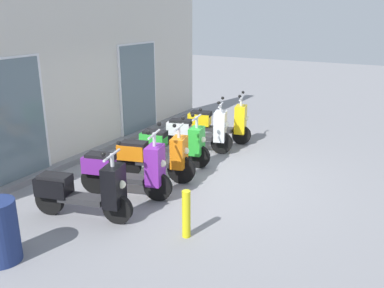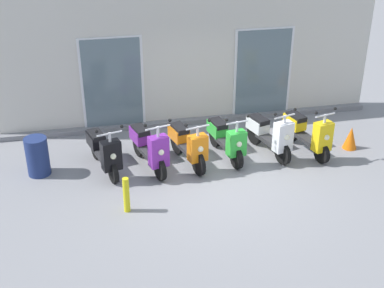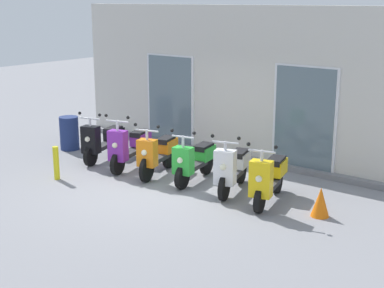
{
  "view_description": "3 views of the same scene",
  "coord_description": "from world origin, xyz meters",
  "px_view_note": "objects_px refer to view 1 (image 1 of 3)",
  "views": [
    {
      "loc": [
        -6.31,
        -3.31,
        3.03
      ],
      "look_at": [
        0.08,
        0.3,
        0.64
      ],
      "focal_mm": 38.23,
      "sensor_mm": 36.0,
      "label": 1
    },
    {
      "loc": [
        -2.43,
        -8.97,
        5.61
      ],
      "look_at": [
        -0.44,
        0.49,
        0.62
      ],
      "focal_mm": 49.48,
      "sensor_mm": 36.0,
      "label": 2
    },
    {
      "loc": [
        7.05,
        -7.73,
        3.64
      ],
      "look_at": [
        0.61,
        0.56,
        0.89
      ],
      "focal_mm": 52.24,
      "sensor_mm": 36.0,
      "label": 3
    }
  ],
  "objects_px": {
    "scooter_black": "(84,191)",
    "scooter_yellow": "(220,123)",
    "curb_bollard": "(186,214)",
    "traffic_cone": "(238,122)",
    "scooter_white": "(200,131)",
    "scooter_purple": "(127,170)",
    "scooter_orange": "(155,156)",
    "scooter_green": "(174,144)"
  },
  "relations": [
    {
      "from": "scooter_black",
      "to": "scooter_yellow",
      "type": "xyz_separation_m",
      "value": [
        4.46,
        -0.12,
        0.02
      ]
    },
    {
      "from": "scooter_black",
      "to": "curb_bollard",
      "type": "height_order",
      "value": "scooter_black"
    },
    {
      "from": "scooter_yellow",
      "to": "traffic_cone",
      "type": "bearing_deg",
      "value": -1.34
    },
    {
      "from": "scooter_white",
      "to": "scooter_yellow",
      "type": "bearing_deg",
      "value": -6.12
    },
    {
      "from": "scooter_purple",
      "to": "scooter_orange",
      "type": "height_order",
      "value": "scooter_purple"
    },
    {
      "from": "scooter_purple",
      "to": "scooter_orange",
      "type": "relative_size",
      "value": 1.04
    },
    {
      "from": "scooter_black",
      "to": "scooter_green",
      "type": "relative_size",
      "value": 1.02
    },
    {
      "from": "scooter_purple",
      "to": "scooter_white",
      "type": "bearing_deg",
      "value": 1.37
    },
    {
      "from": "scooter_yellow",
      "to": "curb_bollard",
      "type": "xyz_separation_m",
      "value": [
        -4.16,
        -1.49,
        -0.14
      ]
    },
    {
      "from": "scooter_black",
      "to": "traffic_cone",
      "type": "distance_m",
      "value": 5.51
    },
    {
      "from": "scooter_black",
      "to": "scooter_yellow",
      "type": "distance_m",
      "value": 4.47
    },
    {
      "from": "scooter_black",
      "to": "scooter_purple",
      "type": "bearing_deg",
      "value": -5.48
    },
    {
      "from": "scooter_white",
      "to": "curb_bollard",
      "type": "xyz_separation_m",
      "value": [
        -3.31,
        -1.58,
        -0.14
      ]
    },
    {
      "from": "scooter_purple",
      "to": "scooter_green",
      "type": "relative_size",
      "value": 1.04
    },
    {
      "from": "scooter_orange",
      "to": "scooter_yellow",
      "type": "bearing_deg",
      "value": -0.65
    },
    {
      "from": "scooter_black",
      "to": "traffic_cone",
      "type": "xyz_separation_m",
      "value": [
        5.51,
        -0.14,
        -0.2
      ]
    },
    {
      "from": "scooter_black",
      "to": "scooter_orange",
      "type": "distance_m",
      "value": 1.76
    },
    {
      "from": "scooter_orange",
      "to": "curb_bollard",
      "type": "relative_size",
      "value": 2.21
    },
    {
      "from": "scooter_white",
      "to": "scooter_black",
      "type": "bearing_deg",
      "value": 179.59
    },
    {
      "from": "scooter_green",
      "to": "traffic_cone",
      "type": "bearing_deg",
      "value": -3.73
    },
    {
      "from": "scooter_yellow",
      "to": "scooter_purple",
      "type": "bearing_deg",
      "value": 179.56
    },
    {
      "from": "scooter_yellow",
      "to": "scooter_white",
      "type": "bearing_deg",
      "value": 173.88
    },
    {
      "from": "scooter_white",
      "to": "scooter_purple",
      "type": "bearing_deg",
      "value": -178.63
    },
    {
      "from": "scooter_purple",
      "to": "scooter_yellow",
      "type": "height_order",
      "value": "scooter_purple"
    },
    {
      "from": "scooter_orange",
      "to": "traffic_cone",
      "type": "relative_size",
      "value": 2.98
    },
    {
      "from": "scooter_black",
      "to": "scooter_purple",
      "type": "xyz_separation_m",
      "value": [
        0.94,
        -0.09,
        0.03
      ]
    },
    {
      "from": "scooter_green",
      "to": "curb_bollard",
      "type": "relative_size",
      "value": 2.21
    },
    {
      "from": "scooter_orange",
      "to": "curb_bollard",
      "type": "height_order",
      "value": "scooter_orange"
    },
    {
      "from": "scooter_purple",
      "to": "scooter_green",
      "type": "distance_m",
      "value": 1.7
    },
    {
      "from": "scooter_black",
      "to": "scooter_green",
      "type": "bearing_deg",
      "value": 0.99
    },
    {
      "from": "traffic_cone",
      "to": "scooter_yellow",
      "type": "bearing_deg",
      "value": 178.66
    },
    {
      "from": "scooter_black",
      "to": "scooter_yellow",
      "type": "relative_size",
      "value": 1.01
    },
    {
      "from": "scooter_yellow",
      "to": "traffic_cone",
      "type": "height_order",
      "value": "scooter_yellow"
    },
    {
      "from": "scooter_purple",
      "to": "scooter_yellow",
      "type": "distance_m",
      "value": 3.53
    },
    {
      "from": "scooter_orange",
      "to": "traffic_cone",
      "type": "distance_m",
      "value": 3.76
    },
    {
      "from": "scooter_black",
      "to": "curb_bollard",
      "type": "relative_size",
      "value": 2.24
    },
    {
      "from": "scooter_black",
      "to": "curb_bollard",
      "type": "bearing_deg",
      "value": -79.23
    },
    {
      "from": "scooter_black",
      "to": "scooter_orange",
      "type": "xyz_separation_m",
      "value": [
        1.76,
        -0.09,
        0.02
      ]
    },
    {
      "from": "scooter_yellow",
      "to": "scooter_orange",
      "type": "bearing_deg",
      "value": 179.35
    },
    {
      "from": "scooter_black",
      "to": "scooter_yellow",
      "type": "height_order",
      "value": "scooter_yellow"
    },
    {
      "from": "scooter_purple",
      "to": "scooter_green",
      "type": "height_order",
      "value": "scooter_purple"
    },
    {
      "from": "scooter_black",
      "to": "curb_bollard",
      "type": "xyz_separation_m",
      "value": [
        0.31,
        -1.61,
        -0.11
      ]
    }
  ]
}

